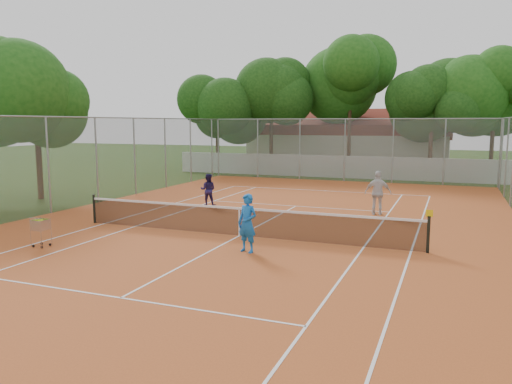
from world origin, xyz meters
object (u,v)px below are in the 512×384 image
at_px(player_near, 247,223).
at_px(player_far_left, 208,190).
at_px(player_far_right, 378,193).
at_px(tennis_net, 239,221).
at_px(ball_hopper, 41,232).
at_px(clubhouse, 350,141).

height_order(player_near, player_far_left, player_near).
bearing_deg(player_far_right, tennis_net, 49.46).
bearing_deg(player_far_left, player_far_right, 167.93).
bearing_deg(ball_hopper, player_far_right, 46.91).
bearing_deg(clubhouse, player_far_right, -76.26).
relative_size(player_far_right, ball_hopper, 1.96).
bearing_deg(player_far_right, player_near, 63.26).
relative_size(player_near, ball_hopper, 1.85).
distance_m(tennis_net, player_near, 2.14).
bearing_deg(tennis_net, clubhouse, 93.95).
bearing_deg(tennis_net, player_far_right, 56.46).
height_order(clubhouse, player_far_left, clubhouse).
relative_size(player_near, player_far_right, 0.94).
bearing_deg(ball_hopper, clubhouse, 85.15).
relative_size(clubhouse, ball_hopper, 17.80).
xyz_separation_m(tennis_net, player_far_left, (-3.75, 5.08, 0.24)).
bearing_deg(ball_hopper, tennis_net, 36.01).
relative_size(tennis_net, ball_hopper, 12.89).
distance_m(tennis_net, player_far_left, 6.32).
height_order(clubhouse, player_near, clubhouse).
height_order(player_near, player_far_right, player_far_right).
distance_m(tennis_net, ball_hopper, 6.13).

